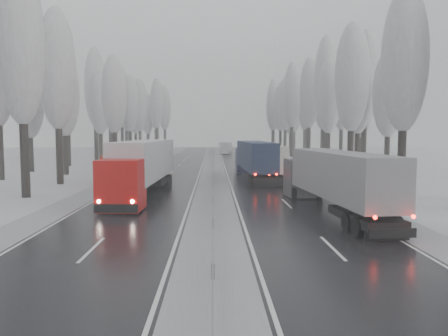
{
  "coord_description": "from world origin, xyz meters",
  "views": [
    {
      "loc": [
        0.03,
        -18.68,
        5.09
      ],
      "look_at": [
        0.89,
        16.61,
        2.2
      ],
      "focal_mm": 35.0,
      "sensor_mm": 36.0,
      "label": 1
    }
  ],
  "objects_px": {
    "truck_grey_tarp": "(333,177)",
    "truck_cream_box": "(258,159)",
    "truck_blue_box": "(254,158)",
    "truck_red_red": "(139,159)",
    "box_truck_distant": "(226,148)",
    "truck_red_white": "(142,164)"
  },
  "relations": [
    {
      "from": "box_truck_distant",
      "to": "truck_red_white",
      "type": "distance_m",
      "value": 69.18
    },
    {
      "from": "truck_grey_tarp",
      "to": "truck_cream_box",
      "type": "distance_m",
      "value": 20.28
    },
    {
      "from": "truck_cream_box",
      "to": "truck_blue_box",
      "type": "bearing_deg",
      "value": -137.5
    },
    {
      "from": "truck_blue_box",
      "to": "truck_red_red",
      "type": "relative_size",
      "value": 1.05
    },
    {
      "from": "box_truck_distant",
      "to": "truck_cream_box",
      "type": "bearing_deg",
      "value": -80.45
    },
    {
      "from": "truck_blue_box",
      "to": "truck_red_white",
      "type": "height_order",
      "value": "truck_red_white"
    },
    {
      "from": "box_truck_distant",
      "to": "truck_grey_tarp",
      "type": "bearing_deg",
      "value": -79.0
    },
    {
      "from": "truck_cream_box",
      "to": "truck_red_white",
      "type": "bearing_deg",
      "value": -137.53
    },
    {
      "from": "truck_grey_tarp",
      "to": "box_truck_distant",
      "type": "xyz_separation_m",
      "value": [
        -4.5,
        76.14,
        -0.88
      ]
    },
    {
      "from": "truck_grey_tarp",
      "to": "box_truck_distant",
      "type": "height_order",
      "value": "truck_grey_tarp"
    },
    {
      "from": "truck_blue_box",
      "to": "truck_red_white",
      "type": "distance_m",
      "value": 15.55
    },
    {
      "from": "truck_blue_box",
      "to": "truck_cream_box",
      "type": "height_order",
      "value": "truck_blue_box"
    },
    {
      "from": "truck_blue_box",
      "to": "truck_cream_box",
      "type": "distance_m",
      "value": 0.86
    },
    {
      "from": "truck_blue_box",
      "to": "truck_cream_box",
      "type": "bearing_deg",
      "value": 47.68
    },
    {
      "from": "truck_blue_box",
      "to": "box_truck_distant",
      "type": "bearing_deg",
      "value": 88.71
    },
    {
      "from": "truck_blue_box",
      "to": "truck_cream_box",
      "type": "xyz_separation_m",
      "value": [
        0.54,
        0.65,
        -0.18
      ]
    },
    {
      "from": "truck_grey_tarp",
      "to": "box_truck_distant",
      "type": "relative_size",
      "value": 2.02
    },
    {
      "from": "truck_cream_box",
      "to": "truck_grey_tarp",
      "type": "bearing_deg",
      "value": -90.45
    },
    {
      "from": "truck_cream_box",
      "to": "truck_red_white",
      "type": "distance_m",
      "value": 16.39
    },
    {
      "from": "truck_grey_tarp",
      "to": "truck_cream_box",
      "type": "xyz_separation_m",
      "value": [
        -2.61,
        20.11,
        -0.08
      ]
    },
    {
      "from": "truck_grey_tarp",
      "to": "truck_blue_box",
      "type": "bearing_deg",
      "value": 94.25
    },
    {
      "from": "truck_red_white",
      "to": "truck_red_red",
      "type": "bearing_deg",
      "value": 103.21
    }
  ]
}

